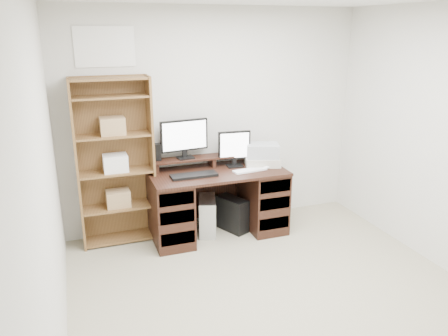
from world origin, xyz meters
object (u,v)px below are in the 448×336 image
desk (218,201)px  tower_black (232,214)px  monitor_wide (184,137)px  printer (262,161)px  bookshelf (115,161)px  monitor_small (234,147)px  tower_silver (207,215)px

desk → tower_black: (0.18, 0.02, -0.19)m
monitor_wide → tower_black: size_ratio=1.27×
printer → bookshelf: 1.65m
printer → monitor_small: bearing=-178.2°
printer → tower_silver: 0.89m
monitor_wide → printer: 0.94m
bookshelf → printer: bearing=-6.1°
bookshelf → monitor_small: bearing=-4.3°
monitor_wide → bookshelf: (-0.77, -0.02, -0.19)m
bookshelf → monitor_wide: bearing=1.2°
desk → bookshelf: bookshelf is taller
monitor_wide → monitor_small: 0.58m
monitor_small → bookshelf: (-1.32, 0.10, -0.05)m
tower_silver → tower_black: size_ratio=0.97×
monitor_wide → tower_black: (0.49, -0.21, -0.91)m
tower_black → tower_silver: bearing=149.2°
desk → monitor_small: monitor_small is taller
monitor_wide → printer: (0.87, -0.19, -0.31)m
desk → tower_silver: desk is taller
printer → bookshelf: size_ratio=0.22×
monitor_small → tower_black: (-0.06, -0.09, -0.77)m
bookshelf → tower_black: bearing=-8.7°
monitor_wide → bookshelf: bearing=174.9°
printer → tower_silver: bearing=-166.0°
monitor_wide → tower_black: bearing=-29.1°
printer → bookshelf: bearing=-170.8°
tower_black → printer: bearing=-21.6°
monitor_wide → monitor_small: monitor_wide is taller
monitor_small → printer: (0.32, -0.08, -0.17)m
monitor_wide → tower_silver: monitor_wide is taller
desk → printer: bearing=4.0°
printer → tower_silver: printer is taller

